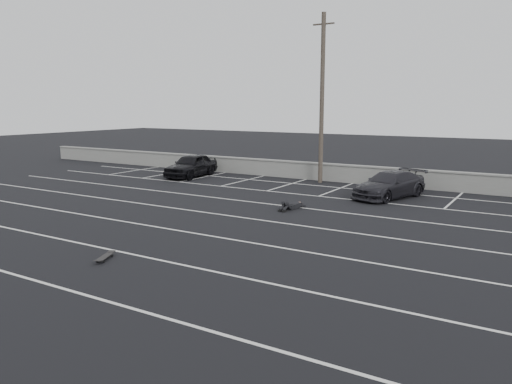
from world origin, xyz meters
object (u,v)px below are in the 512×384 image
Objects in this scene: utility_pole at (322,99)px; person at (295,203)px; skateboard at (105,257)px; car_right at (389,185)px; car_left at (191,165)px.

person is at bearing -74.39° from utility_pole.
utility_pole is at bearing 69.23° from skateboard.
skateboard is (-4.24, -14.28, -0.57)m from car_right.
car_right is 5.12× the size of skateboard.
car_right is 5.48m from person.
car_right is (12.88, -0.64, -0.08)m from car_left.
utility_pole is at bearing 8.75° from car_left.
car_left is 4.92× the size of skateboard.
person is 2.49× the size of skateboard.
utility_pole reaches higher than skateboard.
skateboard is at bearing -93.46° from person.
utility_pole is (7.97, 2.09, 4.13)m from car_left.
car_right is 0.47× the size of utility_pole.
car_right is at bearing -8.77° from car_left.
car_left is 0.96× the size of car_right.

